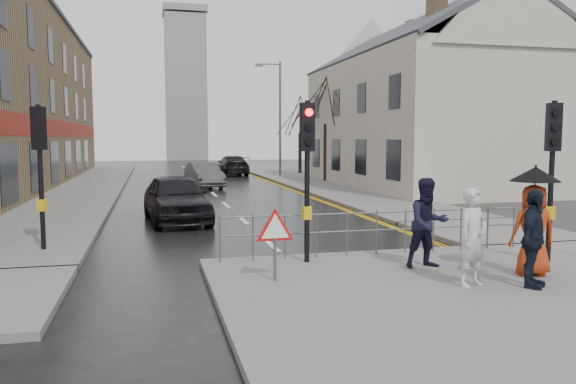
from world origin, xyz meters
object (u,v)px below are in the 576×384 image
car_mid (204,175)px  pedestrian_with_umbrella (534,217)px  pedestrian_a (473,237)px  pedestrian_b (428,223)px  car_parked (176,198)px  pedestrian_d (533,239)px

car_mid → pedestrian_with_umbrella: bearing=-87.0°
pedestrian_a → pedestrian_b: size_ratio=0.96×
pedestrian_a → car_mid: pedestrian_a is taller
car_mid → car_parked: bearing=-106.8°
pedestrian_b → pedestrian_with_umbrella: (1.63, -1.08, 0.22)m
pedestrian_a → car_mid: bearing=76.3°
pedestrian_a → pedestrian_with_umbrella: pedestrian_with_umbrella is taller
pedestrian_b → pedestrian_d: (1.05, -1.84, -0.05)m
pedestrian_with_umbrella → pedestrian_d: 0.99m
pedestrian_with_umbrella → car_mid: (-4.18, 22.45, -0.57)m
car_parked → pedestrian_d: bearing=-66.9°
pedestrian_a → car_parked: pedestrian_a is taller
pedestrian_with_umbrella → car_mid: pedestrian_with_umbrella is taller
pedestrian_a → pedestrian_with_umbrella: (1.55, 0.43, 0.25)m
pedestrian_d → pedestrian_a: bearing=120.5°
pedestrian_a → pedestrian_b: bearing=72.7°
pedestrian_a → pedestrian_b: pedestrian_b is taller
pedestrian_d → car_parked: (-5.69, 10.41, -0.21)m
pedestrian_with_umbrella → car_parked: pedestrian_with_umbrella is taller
pedestrian_with_umbrella → car_mid: bearing=100.5°
car_parked → car_mid: car_parked is taller
pedestrian_a → pedestrian_with_umbrella: bearing=-4.8°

